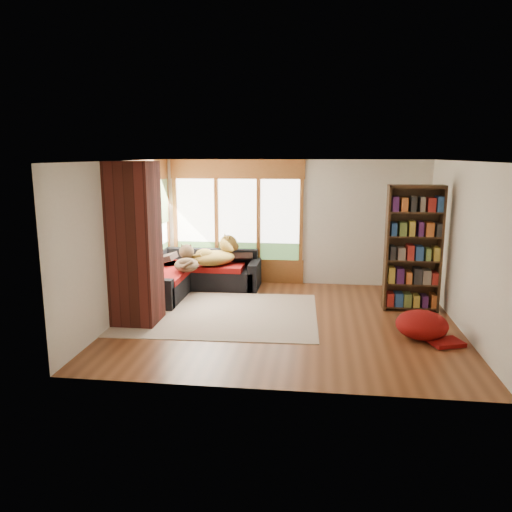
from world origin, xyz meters
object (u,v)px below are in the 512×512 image
(brick_chimney, at_px, (135,244))
(pouf, at_px, (422,324))
(area_rug, at_px, (219,314))
(dog_brindle, at_px, (186,258))
(bookshelf, at_px, (413,249))
(sectional_sofa, at_px, (195,275))
(dog_tan, at_px, (217,251))

(brick_chimney, height_order, pouf, brick_chimney)
(area_rug, distance_m, pouf, 3.33)
(area_rug, distance_m, dog_brindle, 1.55)
(bookshelf, height_order, dog_brindle, bookshelf)
(area_rug, bearing_deg, bookshelf, 11.30)
(sectional_sofa, bearing_deg, area_rug, -62.37)
(pouf, xyz_separation_m, dog_tan, (-3.58, 2.36, 0.58))
(area_rug, bearing_deg, sectional_sofa, 117.67)
(brick_chimney, relative_size, pouf, 3.40)
(sectional_sofa, height_order, pouf, sectional_sofa)
(dog_tan, bearing_deg, bookshelf, -49.64)
(dog_tan, height_order, dog_brindle, dog_tan)
(sectional_sofa, distance_m, pouf, 4.61)
(brick_chimney, xyz_separation_m, dog_tan, (0.89, 2.16, -0.50))
(sectional_sofa, relative_size, bookshelf, 1.00)
(brick_chimney, relative_size, dog_brindle, 3.11)
(bookshelf, height_order, pouf, bookshelf)
(dog_tan, bearing_deg, area_rug, -113.26)
(sectional_sofa, distance_m, dog_tan, 0.68)
(bookshelf, bearing_deg, dog_tan, 165.47)
(sectional_sofa, xyz_separation_m, area_rug, (0.78, -1.50, -0.30))
(bookshelf, relative_size, dog_tan, 2.06)
(area_rug, bearing_deg, pouf, -13.09)
(area_rug, relative_size, dog_brindle, 4.02)
(bookshelf, distance_m, pouf, 1.67)
(sectional_sofa, bearing_deg, pouf, -29.24)
(sectional_sofa, distance_m, bookshelf, 4.25)
(bookshelf, bearing_deg, pouf, -92.88)
(sectional_sofa, height_order, dog_tan, dog_tan)
(bookshelf, distance_m, dog_brindle, 4.18)
(brick_chimney, distance_m, area_rug, 1.87)
(area_rug, distance_m, dog_tan, 1.82)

